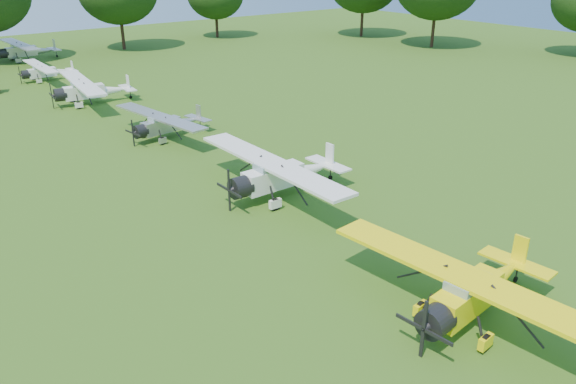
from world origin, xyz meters
The scene contains 8 objects.
ground centered at (0.00, 0.00, 0.00)m, with size 160.00×160.00×0.00m, color #2B5114.
tree_belt centered at (3.57, 0.16, 8.03)m, with size 137.36×130.27×14.52m.
aircraft_2 centered at (0.28, -10.38, 1.33)m, with size 7.27×11.58×2.27m.
aircraft_3 centered at (1.49, 3.26, 1.39)m, with size 7.57×12.02×2.38m.
aircraft_4 centered at (1.16, 16.86, 1.14)m, with size 6.25×9.91×1.95m.
aircraft_5 centered at (0.23, 30.01, 1.32)m, with size 7.24×11.52×2.26m.
aircraft_6 centered at (-0.09, 42.29, 1.05)m, with size 5.73×9.09×1.80m.
aircraft_7 centered at (1.39, 55.66, 1.35)m, with size 7.38×11.74×2.32m.
Camera 1 is at (-16.12, -20.14, 12.99)m, focal length 35.00 mm.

